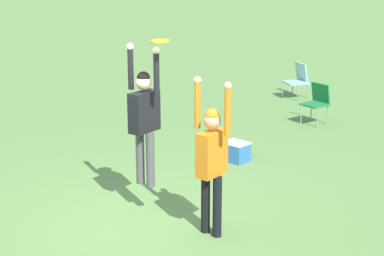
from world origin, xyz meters
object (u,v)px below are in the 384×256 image
at_px(person_jumping, 144,113).
at_px(camping_chair_3, 317,100).
at_px(frisbee, 160,41).
at_px(cooler_box, 236,152).
at_px(person_defending, 212,155).
at_px(camping_chair_0, 298,78).

xyz_separation_m(person_jumping, camping_chair_3, (-0.76, 5.79, -0.96)).
relative_size(frisbee, cooler_box, 0.59).
height_order(frisbee, camping_chair_3, frisbee).
relative_size(person_defending, cooler_box, 4.91).
bearing_deg(camping_chair_0, person_jumping, 137.14).
height_order(person_jumping, cooler_box, person_jumping).
height_order(person_defending, cooler_box, person_defending).
bearing_deg(camping_chair_0, cooler_box, 140.98).
bearing_deg(person_jumping, frisbee, -106.77).
xyz_separation_m(person_defending, camping_chair_0, (-3.57, 7.51, -0.61)).
xyz_separation_m(person_jumping, cooler_box, (-0.48, 2.66, -1.30)).
xyz_separation_m(camping_chair_0, camping_chair_3, (1.66, -1.80, 0.02)).
bearing_deg(person_defending, camping_chair_3, -165.71).
bearing_deg(person_defending, person_jumping, -90.00).
bearing_deg(camping_chair_0, frisbee, 139.75).
distance_m(frisbee, camping_chair_0, 8.44).
relative_size(frisbee, camping_chair_0, 0.29).
height_order(person_jumping, camping_chair_0, person_jumping).
distance_m(frisbee, camping_chair_3, 6.33).
height_order(camping_chair_0, camping_chair_3, camping_chair_0).
relative_size(frisbee, camping_chair_3, 0.29).
bearing_deg(person_jumping, camping_chair_3, 3.23).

